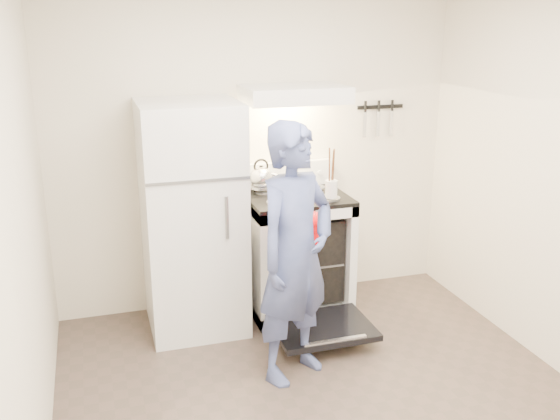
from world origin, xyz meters
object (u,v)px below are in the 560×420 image
(refrigerator, at_px, (193,218))
(person, at_px, (295,254))
(stove_body, at_px, (296,255))
(dutch_oven, at_px, (302,229))
(tea_kettle, at_px, (261,176))

(refrigerator, distance_m, person, 1.00)
(stove_body, bearing_deg, dutch_oven, -104.24)
(refrigerator, distance_m, stove_body, 0.90)
(stove_body, bearing_deg, person, -109.05)
(tea_kettle, bearing_deg, dutch_oven, -80.64)
(person, bearing_deg, dutch_oven, 35.92)
(tea_kettle, relative_size, person, 0.16)
(dutch_oven, bearing_deg, person, -114.76)
(refrigerator, relative_size, dutch_oven, 4.46)
(refrigerator, relative_size, person, 1.01)
(stove_body, distance_m, tea_kettle, 0.69)
(refrigerator, height_order, dutch_oven, refrigerator)
(tea_kettle, height_order, person, person)
(refrigerator, height_order, person, refrigerator)
(tea_kettle, xyz_separation_m, person, (-0.07, -1.06, -0.24))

